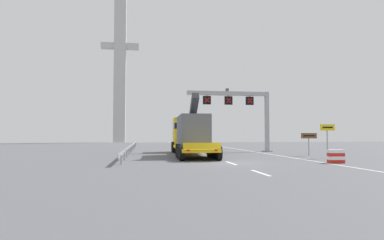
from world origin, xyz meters
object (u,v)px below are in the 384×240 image
Objects in this scene: heavy_haul_truck_yellow at (190,134)px; exit_sign_yellow at (327,133)px; crash_barrier_striped at (336,156)px; bridge_pylon_distant at (120,63)px; tourist_info_sign_brown at (309,138)px; overhead_lane_gantry at (241,104)px.

exit_sign_yellow is at bearing -31.69° from heavy_haul_truck_yellow.
bridge_pylon_distant reaches higher than crash_barrier_striped.
exit_sign_yellow is 4.78m from crash_barrier_striped.
crash_barrier_striped is at bearing -105.15° from tourist_info_sign_brown.
bridge_pylon_distant is (-10.31, 48.79, 17.17)m from heavy_haul_truck_yellow.
heavy_haul_truck_yellow reaches higher than crash_barrier_striped.
tourist_info_sign_brown is at bearing 88.84° from exit_sign_yellow.
heavy_haul_truck_yellow is at bearing -146.75° from overhead_lane_gantry.
overhead_lane_gantry is 15.48m from crash_barrier_striped.
overhead_lane_gantry is 11.65m from exit_sign_yellow.
heavy_haul_truck_yellow is 5.20× the size of exit_sign_yellow.
tourist_info_sign_brown is at bearing -17.46° from heavy_haul_truck_yellow.
overhead_lane_gantry is 8.20m from heavy_haul_truck_yellow.
overhead_lane_gantry is at bearing 33.25° from heavy_haul_truck_yellow.
bridge_pylon_distant reaches higher than exit_sign_yellow.
exit_sign_yellow is 1.34× the size of tourist_info_sign_brown.
heavy_haul_truck_yellow is at bearing -78.06° from bridge_pylon_distant.
heavy_haul_truck_yellow reaches higher than tourist_info_sign_brown.
tourist_info_sign_brown is 58.69m from bridge_pylon_distant.
exit_sign_yellow is at bearing -91.16° from tourist_info_sign_brown.
bridge_pylon_distant is (-16.61, 44.66, 13.92)m from overhead_lane_gantry.
bridge_pylon_distant reaches higher than overhead_lane_gantry.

